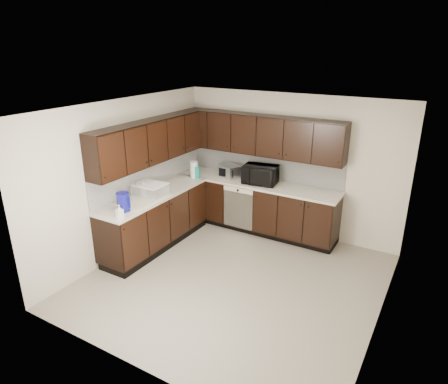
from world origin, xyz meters
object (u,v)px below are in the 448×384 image
object	(u,v)px
sink	(142,203)
microwave	(260,175)
toaster_oven	(230,171)
storage_bin	(150,190)
blue_pitcher	(123,202)

from	to	relation	value
sink	microwave	bearing A→B (deg)	52.76
sink	toaster_oven	bearing A→B (deg)	69.80
microwave	toaster_oven	bearing A→B (deg)	168.34
storage_bin	blue_pitcher	bearing A→B (deg)	-83.19
storage_bin	microwave	bearing A→B (deg)	48.42
toaster_oven	blue_pitcher	size ratio (longest dim) A/B	1.30
storage_bin	blue_pitcher	distance (m)	0.70
sink	storage_bin	world-z (taller)	sink
toaster_oven	storage_bin	world-z (taller)	toaster_oven
sink	storage_bin	xyz separation A→B (m)	(-0.01, 0.22, 0.16)
sink	toaster_oven	xyz separation A→B (m)	(0.63, 1.72, 0.18)
sink	blue_pitcher	world-z (taller)	blue_pitcher
toaster_oven	storage_bin	size ratio (longest dim) A/B	0.74
toaster_oven	blue_pitcher	bearing A→B (deg)	-81.36
microwave	storage_bin	bearing A→B (deg)	-139.19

